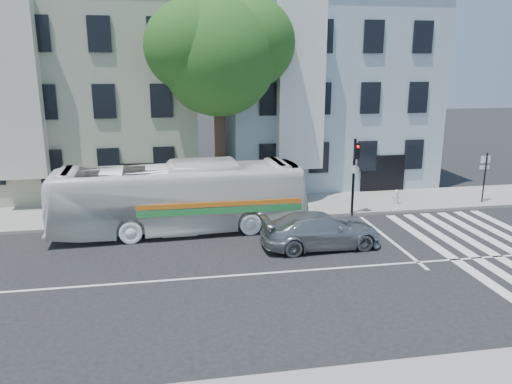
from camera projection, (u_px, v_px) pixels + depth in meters
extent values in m
plane|color=black|center=(247.00, 275.00, 17.59)|extent=(120.00, 120.00, 0.00)
cube|color=gray|center=(222.00, 209.00, 25.20)|extent=(80.00, 4.00, 0.15)
cube|color=#9EA187|center=(90.00, 94.00, 29.34)|extent=(12.00, 10.00, 11.00)
cube|color=#A1B5C0|center=(318.00, 91.00, 31.69)|extent=(12.00, 10.00, 11.00)
cylinder|color=#2D2116|center=(220.00, 158.00, 25.04)|extent=(0.56, 0.56, 5.20)
sphere|color=#1A4917|center=(219.00, 58.00, 23.81)|extent=(5.60, 5.60, 5.60)
sphere|color=#1A4917|center=(250.00, 43.00, 24.29)|extent=(4.40, 4.40, 4.40)
sphere|color=#1A4917|center=(189.00, 46.00, 23.17)|extent=(4.20, 4.20, 4.20)
sphere|color=#1A4917|center=(222.00, 22.00, 24.58)|extent=(3.80, 3.80, 3.80)
sphere|color=#1A4917|center=(206.00, 79.00, 24.54)|extent=(3.40, 3.40, 3.40)
imported|color=white|center=(180.00, 198.00, 21.80)|extent=(3.08, 11.17, 3.08)
imported|color=#A5A8AC|center=(321.00, 230.00, 20.07)|extent=(2.17, 4.94, 1.41)
cylinder|color=black|center=(353.00, 178.00, 23.91)|extent=(0.13, 0.13, 3.79)
cube|color=black|center=(357.00, 151.00, 23.34)|extent=(0.27, 0.22, 0.77)
sphere|color=red|center=(358.00, 147.00, 23.16)|extent=(0.14, 0.14, 0.14)
cylinder|color=white|center=(355.00, 169.00, 23.66)|extent=(0.40, 0.06, 0.40)
cylinder|color=silver|center=(396.00, 198.00, 25.89)|extent=(0.24, 0.24, 0.61)
sphere|color=silver|center=(397.00, 192.00, 25.81)|extent=(0.22, 0.22, 0.22)
cylinder|color=silver|center=(396.00, 196.00, 25.87)|extent=(0.43, 0.23, 0.14)
cylinder|color=black|center=(485.00, 178.00, 25.94)|extent=(0.07, 0.07, 2.63)
cube|color=white|center=(485.00, 159.00, 25.80)|extent=(0.47, 0.14, 0.37)
cube|color=white|center=(485.00, 167.00, 25.90)|extent=(0.47, 0.14, 0.19)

